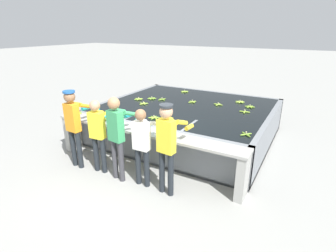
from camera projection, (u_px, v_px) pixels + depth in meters
ground_plane at (138, 173)px, 5.67m from camera, size 80.00×80.00×0.00m
wash_tank at (187, 121)px, 7.49m from camera, size 4.54×3.97×0.93m
work_ledge at (142, 142)px, 5.62m from camera, size 4.54×0.45×0.93m
worker_0 at (74, 121)px, 5.61m from camera, size 0.44×0.73×1.74m
worker_1 at (98, 130)px, 5.45m from camera, size 0.43×0.72×1.59m
worker_2 at (117, 131)px, 5.11m from camera, size 0.48×0.74×1.74m
worker_3 at (143, 141)px, 4.96m from camera, size 0.40×0.71×1.57m
worker_4 at (167, 141)px, 4.64m from camera, size 0.46×0.74×1.74m
banana_bunch_floating_0 at (162, 99)px, 7.82m from camera, size 0.27×0.27×0.08m
banana_bunch_floating_1 at (246, 134)px, 5.24m from camera, size 0.24×0.24×0.08m
banana_bunch_floating_2 at (139, 99)px, 7.86m from camera, size 0.28×0.27×0.08m
banana_bunch_floating_3 at (250, 107)px, 7.09m from camera, size 0.28×0.27×0.08m
banana_bunch_floating_4 at (144, 104)px, 7.39m from camera, size 0.27×0.28×0.08m
banana_bunch_floating_5 at (154, 118)px, 6.22m from camera, size 0.27×0.28×0.08m
banana_bunch_floating_6 at (218, 104)px, 7.30m from camera, size 0.28×0.28×0.08m
banana_bunch_floating_7 at (245, 112)px, 6.66m from camera, size 0.28×0.28×0.08m
banana_bunch_floating_8 at (240, 102)px, 7.55m from camera, size 0.28×0.28×0.08m
banana_bunch_floating_9 at (192, 102)px, 7.56m from camera, size 0.26×0.26×0.08m
banana_bunch_floating_10 at (168, 123)px, 5.84m from camera, size 0.27×0.27×0.08m
banana_bunch_floating_11 at (152, 98)px, 7.93m from camera, size 0.28×0.28×0.08m
banana_bunch_floating_12 at (185, 92)px, 8.78m from camera, size 0.28×0.27×0.08m
banana_bunch_ledge_0 at (104, 119)px, 6.09m from camera, size 0.28×0.28×0.08m
banana_bunch_ledge_1 at (77, 113)px, 6.54m from camera, size 0.28×0.28×0.08m
knife_0 at (125, 125)px, 5.77m from camera, size 0.31×0.21×0.02m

